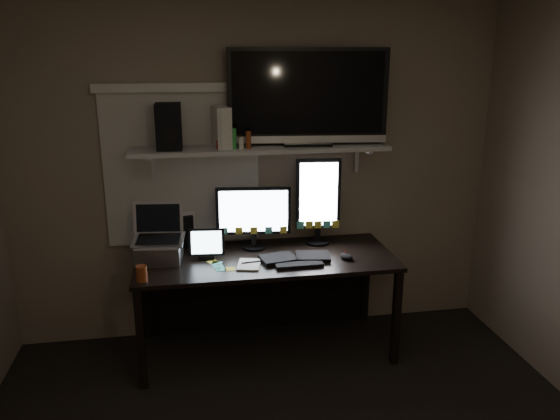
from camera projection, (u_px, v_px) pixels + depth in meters
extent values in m
plane|color=#7C6859|center=(258.00, 173.00, 4.04)|extent=(3.60, 0.00, 3.60)
cube|color=beige|center=(182.00, 170.00, 3.93)|extent=(1.10, 0.02, 1.10)
cube|color=black|center=(266.00, 259.00, 3.84)|extent=(1.80, 0.75, 0.03)
cube|color=black|center=(259.00, 286.00, 4.28)|extent=(1.80, 0.02, 0.70)
cube|color=black|center=(141.00, 339.00, 3.48)|extent=(0.05, 0.05, 0.70)
cube|color=black|center=(396.00, 318.00, 3.76)|extent=(0.05, 0.05, 0.70)
cube|color=black|center=(147.00, 295.00, 4.12)|extent=(0.05, 0.05, 0.70)
cube|color=black|center=(365.00, 280.00, 4.40)|extent=(0.05, 0.05, 0.70)
cube|color=#A5A5A1|center=(261.00, 148.00, 3.82)|extent=(1.80, 0.35, 0.03)
cube|color=black|center=(254.00, 217.00, 3.94)|extent=(0.54, 0.11, 0.47)
cube|color=black|center=(318.00, 201.00, 4.02)|extent=(0.33, 0.09, 0.66)
cube|color=black|center=(296.00, 258.00, 3.77)|extent=(0.50, 0.20, 0.03)
ellipsoid|color=black|center=(347.00, 256.00, 3.79)|extent=(0.10, 0.13, 0.04)
cube|color=silver|center=(249.00, 265.00, 3.68)|extent=(0.19, 0.24, 0.01)
cube|color=black|center=(206.00, 244.00, 3.77)|extent=(0.26, 0.13, 0.22)
cube|color=black|center=(179.00, 230.00, 4.00)|extent=(0.22, 0.14, 0.26)
cube|color=silver|center=(158.00, 235.00, 3.70)|extent=(0.37, 0.31, 0.38)
cylinder|color=maroon|center=(142.00, 274.00, 3.41)|extent=(0.07, 0.07, 0.10)
cube|color=black|center=(308.00, 97.00, 3.78)|extent=(1.13, 0.31, 0.67)
cube|color=#BDB7AA|center=(221.00, 127.00, 3.74)|extent=(0.13, 0.24, 0.28)
cube|color=black|center=(169.00, 127.00, 3.66)|extent=(0.17, 0.21, 0.31)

